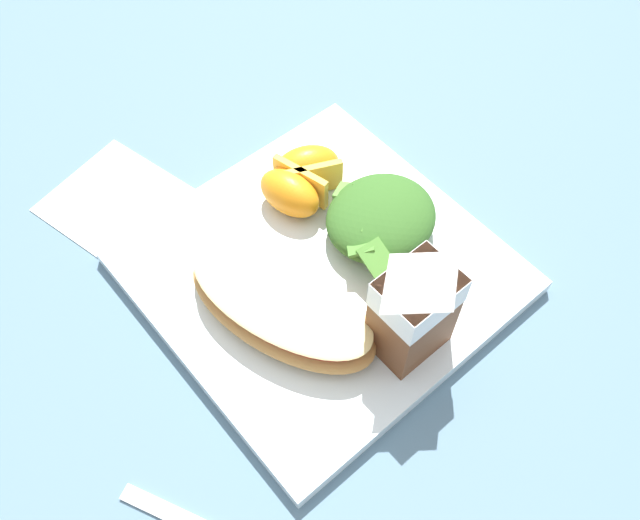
# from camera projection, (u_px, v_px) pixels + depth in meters

# --- Properties ---
(ground) EXTENTS (3.00, 3.00, 0.00)m
(ground) POSITION_uv_depth(u_px,v_px,m) (320.00, 276.00, 0.59)
(ground) COLOR slate
(white_plate) EXTENTS (0.28, 0.28, 0.02)m
(white_plate) POSITION_uv_depth(u_px,v_px,m) (320.00, 271.00, 0.58)
(white_plate) COLOR silver
(white_plate) RESTS_ON ground
(cheesy_pizza_bread) EXTENTS (0.13, 0.19, 0.04)m
(cheesy_pizza_bread) POSITION_uv_depth(u_px,v_px,m) (281.00, 306.00, 0.53)
(cheesy_pizza_bread) COLOR #B77F42
(cheesy_pizza_bread) RESTS_ON white_plate
(green_salad_pile) EXTENTS (0.10, 0.10, 0.04)m
(green_salad_pile) POSITION_uv_depth(u_px,v_px,m) (380.00, 218.00, 0.58)
(green_salad_pile) COLOR #336023
(green_salad_pile) RESTS_ON white_plate
(milk_carton) EXTENTS (0.06, 0.05, 0.11)m
(milk_carton) POSITION_uv_depth(u_px,v_px,m) (416.00, 304.00, 0.49)
(milk_carton) COLOR brown
(milk_carton) RESTS_ON white_plate
(orange_wedge_front) EXTENTS (0.07, 0.06, 0.04)m
(orange_wedge_front) POSITION_uv_depth(u_px,v_px,m) (307.00, 168.00, 0.61)
(orange_wedge_front) COLOR orange
(orange_wedge_front) RESTS_ON white_plate
(orange_wedge_middle) EXTENTS (0.05, 0.07, 0.04)m
(orange_wedge_middle) POSITION_uv_depth(u_px,v_px,m) (291.00, 192.00, 0.59)
(orange_wedge_middle) COLOR orange
(orange_wedge_middle) RESTS_ON white_plate
(paper_napkin) EXTENTS (0.13, 0.13, 0.00)m
(paper_napkin) POSITION_uv_depth(u_px,v_px,m) (113.00, 200.00, 0.63)
(paper_napkin) COLOR white
(paper_napkin) RESTS_ON ground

